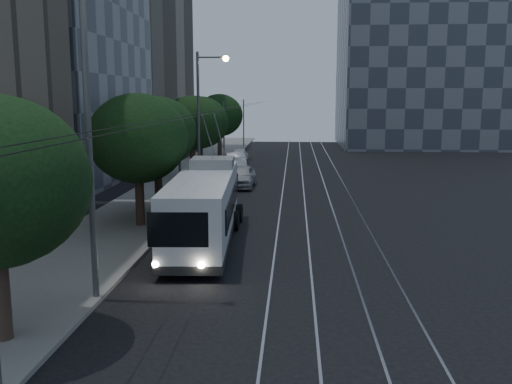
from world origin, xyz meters
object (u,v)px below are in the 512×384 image
object	(u,v)px
trolleybus	(204,207)
car_white_c	(235,161)
pickup_silver	(196,201)
streetlamp_near	(101,103)
streetlamp_far	(204,106)
car_white_d	(239,156)
car_white_a	(241,176)
car_white_b	(236,170)

from	to	relation	value
trolleybus	car_white_c	size ratio (longest dim) A/B	2.68
pickup_silver	streetlamp_near	distance (m)	14.59
pickup_silver	streetlamp_far	bearing A→B (deg)	84.45
car_white_d	car_white_a	bearing A→B (deg)	-85.09
streetlamp_near	streetlamp_far	size ratio (longest dim) A/B	1.10
car_white_a	streetlamp_near	world-z (taller)	streetlamp_near
car_white_a	streetlamp_far	size ratio (longest dim) A/B	0.48
pickup_silver	car_white_c	size ratio (longest dim) A/B	1.19
car_white_b	streetlamp_near	size ratio (longest dim) A/B	0.51
car_white_b	pickup_silver	bearing A→B (deg)	-99.54
trolleybus	pickup_silver	world-z (taller)	trolleybus
car_white_b	car_white_c	xyz separation A→B (m)	(-0.76, 6.67, -0.05)
streetlamp_far	streetlamp_near	bearing A→B (deg)	-88.51
car_white_c	car_white_d	xyz separation A→B (m)	(-0.09, 4.34, 0.00)
pickup_silver	streetlamp_far	xyz separation A→B (m)	(-1.09, 10.05, 5.02)
trolleybus	car_white_d	bearing A→B (deg)	89.52
car_white_c	streetlamp_far	xyz separation A→B (m)	(-1.19, -9.57, 5.03)
streetlamp_near	streetlamp_far	distance (m)	23.57
streetlamp_near	streetlamp_far	bearing A→B (deg)	91.49
car_white_a	streetlamp_far	distance (m)	5.67
trolleybus	car_white_d	distance (m)	29.93
car_white_a	streetlamp_far	xyz separation A→B (m)	(-2.69, 0.49, 4.97)
trolleybus	pickup_silver	size ratio (longest dim) A/B	2.26
car_white_c	streetlamp_near	xyz separation A→B (m)	(-0.58, -33.12, 5.52)
trolleybus	car_white_b	distance (m)	18.91
pickup_silver	car_white_b	xyz separation A→B (m)	(0.85, 12.96, 0.05)
trolleybus	streetlamp_near	bearing A→B (deg)	-107.10
pickup_silver	car_white_a	size ratio (longest dim) A/B	1.14
streetlamp_far	trolleybus	bearing A→B (deg)	-81.13
car_white_d	streetlamp_far	size ratio (longest dim) A/B	0.45
car_white_c	car_white_a	bearing A→B (deg)	-95.50
trolleybus	streetlamp_far	xyz separation A→B (m)	(-2.49, 15.98, 4.14)
trolleybus	car_white_c	xyz separation A→B (m)	(-1.31, 25.55, -0.89)
pickup_silver	car_white_a	world-z (taller)	car_white_a
car_white_c	pickup_silver	bearing A→B (deg)	-104.29
pickup_silver	streetlamp_far	distance (m)	11.29
pickup_silver	car_white_d	bearing A→B (deg)	78.24
car_white_d	streetlamp_near	xyz separation A→B (m)	(-0.48, -37.46, 5.52)
streetlamp_far	car_white_b	bearing A→B (deg)	56.18
car_white_a	car_white_d	world-z (taller)	car_white_a
streetlamp_near	trolleybus	bearing A→B (deg)	76.05
trolleybus	pickup_silver	xyz separation A→B (m)	(-1.40, 5.92, -0.89)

